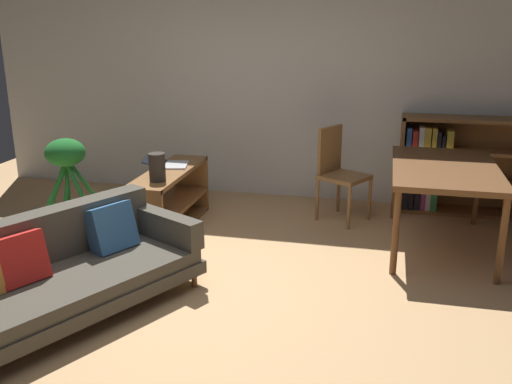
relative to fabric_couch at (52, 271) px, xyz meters
The scene contains 10 objects.
ground_plane 1.08m from the fabric_couch, 28.17° to the left, with size 8.16×8.16×0.00m, color tan.
back_wall_panel 3.47m from the fabric_couch, 74.10° to the left, with size 6.80×0.10×2.70m, color silver.
fabric_couch is the anchor object (origin of this frame).
media_console 1.79m from the fabric_couch, 84.17° to the left, with size 0.37×1.31×0.60m.
open_laptop 1.98m from the fabric_couch, 86.72° to the left, with size 0.49×0.40×0.07m.
desk_speaker 1.49m from the fabric_couch, 81.06° to the left, with size 0.15×0.15×0.26m.
potted_floor_plant 1.82m from the fabric_couch, 116.78° to the left, with size 0.53×0.44×0.90m.
dining_table 3.36m from the fabric_couch, 34.76° to the left, with size 0.91×1.50×0.76m.
dining_chair_near 3.04m from the fabric_couch, 54.46° to the left, with size 0.57×0.57×0.96m.
bookshelf 4.22m from the fabric_couch, 45.14° to the left, with size 1.43×0.35×1.03m.
Camera 1 is at (1.30, -3.71, 2.02)m, focal length 39.99 mm.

